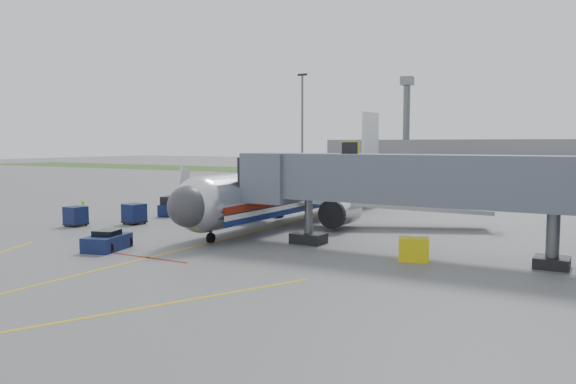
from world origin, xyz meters
The scene contains 16 objects.
ground centered at (0.00, 0.00, 0.00)m, with size 400.00×400.00×0.00m, color #565659.
grass_strip centered at (0.00, 90.00, 0.01)m, with size 300.00×25.00×0.01m, color #2D4C1E.
apron_markings centered at (0.00, -7.40, 0.00)m, with size 21.52×50.00×0.01m.
airliner centered at (0.00, 15.25, 2.65)m, with size 32.10×35.67×10.25m.
jet_bridge centered at (12.86, 5.00, 4.47)m, with size 25.30×4.00×6.90m.
light_mast_left centered at (-30.00, 70.00, 10.78)m, with size 2.00×0.44×20.40m.
distant_terminal centered at (-10.00, 170.00, 4.00)m, with size 120.00×14.00×8.00m, color slate.
control_tower centered at (-40.00, 165.00, 17.33)m, with size 4.00×4.00×30.00m.
pushback_tug centered at (-4.00, -3.50, 0.54)m, with size 2.62×3.47×1.28m.
baggage_tug centered at (-12.10, 11.37, 0.81)m, with size 2.12×2.90×1.82m.
baggage_cart_a centered at (-14.26, 2.47, 0.82)m, with size 1.52×1.52×1.61m.
baggage_cart_b centered at (-7.00, 14.19, 0.77)m, with size 1.78×1.78×1.52m.
baggage_cart_c centered at (-10.99, 5.75, 0.87)m, with size 1.77×1.77×1.71m.
belt_loader centered at (-6.17, 14.49, 0.58)m, with size 1.88×4.90×2.35m.
ground_power_cart centered at (13.92, 3.00, 0.67)m, with size 1.96×1.59×1.36m.
ramp_worker centered at (-16.89, 5.42, 0.84)m, with size 0.61×0.40×1.67m, color #9ADE1A.
Camera 1 is at (23.63, -28.23, 6.79)m, focal length 35.00 mm.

